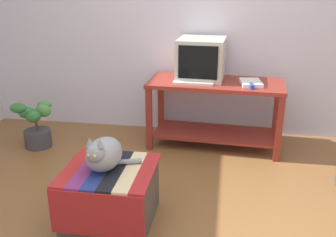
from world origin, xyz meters
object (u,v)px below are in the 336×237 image
at_px(stapler, 252,86).
at_px(ottoman_with_blanket, 110,195).
at_px(tv_monitor, 201,59).
at_px(cat, 103,154).
at_px(keyboard, 193,83).
at_px(book, 251,83).
at_px(potted_plant, 35,126).
at_px(desk, 215,102).

bearing_deg(stapler, ottoman_with_blanket, -135.09).
xyz_separation_m(tv_monitor, cat, (-0.55, -1.61, -0.36)).
distance_m(tv_monitor, cat, 1.74).
distance_m(keyboard, ottoman_with_blanket, 1.54).
relative_size(book, potted_plant, 0.55).
height_order(book, stapler, stapler).
distance_m(cat, stapler, 1.70).
xyz_separation_m(ottoman_with_blanket, cat, (-0.03, -0.01, 0.33)).
bearing_deg(ottoman_with_blanket, book, 54.31).
bearing_deg(ottoman_with_blanket, keyboard, 71.33).
bearing_deg(ottoman_with_blanket, cat, -158.40).
relative_size(desk, potted_plant, 2.72).
bearing_deg(book, keyboard, 178.64).
xyz_separation_m(tv_monitor, book, (0.51, -0.16, -0.19)).
height_order(tv_monitor, potted_plant, tv_monitor).
bearing_deg(tv_monitor, potted_plant, -162.02).
bearing_deg(stapler, book, 83.62).
xyz_separation_m(desk, keyboard, (-0.22, -0.12, 0.24)).
relative_size(desk, book, 5.00).
xyz_separation_m(desk, stapler, (0.35, -0.20, 0.24)).
distance_m(tv_monitor, book, 0.57).
bearing_deg(cat, ottoman_with_blanket, 28.40).
bearing_deg(cat, desk, 71.51).
height_order(keyboard, book, book).
distance_m(book, stapler, 0.13).
distance_m(ottoman_with_blanket, cat, 0.33).
relative_size(keyboard, potted_plant, 0.78).
height_order(desk, keyboard, keyboard).
bearing_deg(cat, book, 60.56).
bearing_deg(keyboard, stapler, -7.44).
bearing_deg(cat, potted_plant, 141.20).
bearing_deg(keyboard, desk, 29.32).
relative_size(desk, cat, 3.64).
relative_size(cat, stapler, 3.50).
bearing_deg(desk, ottoman_with_blanket, -111.23).
bearing_deg(tv_monitor, stapler, -26.61).
height_order(tv_monitor, stapler, tv_monitor).
distance_m(desk, tv_monitor, 0.47).
relative_size(book, cat, 0.73).
relative_size(tv_monitor, potted_plant, 1.01).
bearing_deg(book, tv_monitor, 155.18).
height_order(desk, ottoman_with_blanket, desk).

